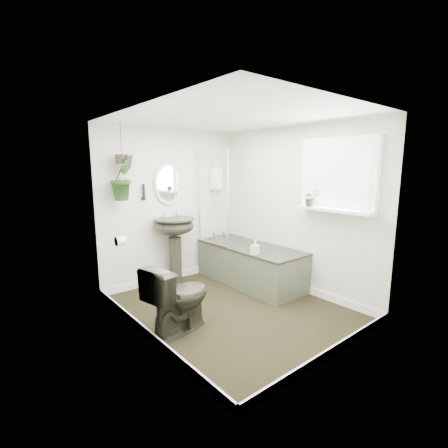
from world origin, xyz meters
TOP-DOWN VIEW (x-y plane):
  - floor at (0.00, 0.00)m, footprint 2.30×2.80m
  - ceiling at (0.00, 0.00)m, footprint 2.30×2.80m
  - wall_back at (0.00, 1.41)m, footprint 2.30×0.02m
  - wall_front at (0.00, -1.41)m, footprint 2.30×0.02m
  - wall_left at (-1.16, 0.00)m, footprint 0.02×2.80m
  - wall_right at (1.16, 0.00)m, footprint 0.02×2.80m
  - skirting at (0.00, 0.00)m, footprint 2.30×2.80m
  - bathtub at (0.80, 0.50)m, footprint 0.72×1.72m
  - bath_screen at (0.47, 0.99)m, footprint 0.04×0.72m
  - shower_box at (0.80, 1.34)m, footprint 0.20×0.10m
  - oval_mirror at (-0.07, 1.37)m, footprint 0.46×0.03m
  - wall_sconce at (-0.47, 1.36)m, footprint 0.04×0.04m
  - toilet_roll_holder at (-1.10, 0.70)m, footprint 0.11×0.11m
  - window_recess at (1.09, -0.70)m, footprint 0.08×1.00m
  - window_sill at (1.02, -0.70)m, footprint 0.18×1.00m
  - window_blinds at (1.04, -0.70)m, footprint 0.01×0.86m
  - toilet at (-0.80, -0.06)m, footprint 0.82×0.58m
  - pedestal_sink at (-0.07, 1.22)m, footprint 0.67×0.60m
  - sill_plant at (0.97, -0.40)m, footprint 0.21×0.18m
  - hanging_plant at (-0.81, 1.25)m, footprint 0.36×0.30m
  - soap_bottle at (0.51, 0.11)m, footprint 0.10×0.10m
  - hanging_pot at (-0.81, 1.25)m, footprint 0.16×0.16m

SIDE VIEW (x-z plane):
  - floor at x=0.00m, z-range -0.02..0.00m
  - skirting at x=0.00m, z-range 0.00..0.10m
  - bathtub at x=0.80m, z-range 0.00..0.58m
  - toilet at x=-0.80m, z-range 0.00..0.76m
  - pedestal_sink at x=-0.07m, z-range 0.00..1.01m
  - soap_bottle at x=0.51m, z-range 0.58..0.78m
  - toilet_roll_holder at x=-1.10m, z-range 0.84..0.96m
  - wall_back at x=0.00m, z-range 0.00..2.30m
  - wall_front at x=0.00m, z-range 0.00..2.30m
  - wall_left at x=-1.16m, z-range 0.00..2.30m
  - wall_right at x=1.16m, z-range 0.00..2.30m
  - window_sill at x=1.02m, z-range 1.21..1.25m
  - bath_screen at x=0.47m, z-range 0.58..1.98m
  - sill_plant at x=0.97m, z-range 1.25..1.46m
  - wall_sconce at x=-0.47m, z-range 1.29..1.51m
  - oval_mirror at x=-0.07m, z-range 1.19..1.81m
  - shower_box at x=0.80m, z-range 1.38..1.73m
  - hanging_plant at x=-0.81m, z-range 1.31..1.90m
  - window_recess at x=1.09m, z-range 1.20..2.10m
  - window_blinds at x=1.04m, z-range 1.27..2.03m
  - hanging_pot at x=-0.81m, z-range 1.78..1.90m
  - ceiling at x=0.00m, z-range 2.30..2.32m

